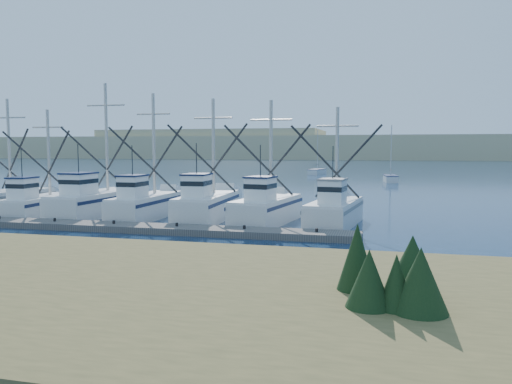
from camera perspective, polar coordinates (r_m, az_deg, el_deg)
ground at (r=21.75m, az=-0.54°, el=-7.82°), size 500.00×500.00×0.00m
floating_dock at (r=30.71m, az=-15.93°, el=-3.86°), size 28.78×1.97×0.38m
dune_ridge at (r=230.61m, az=12.52°, el=4.98°), size 360.00×60.00×10.00m
trawler_fleet at (r=35.22m, az=-13.03°, el=-1.38°), size 29.14×8.85×9.57m
sailboat_near at (r=73.52m, az=15.12°, el=1.50°), size 2.06×5.42×8.10m
sailboat_far at (r=92.27m, az=7.00°, el=2.32°), size 2.90×6.02×8.10m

